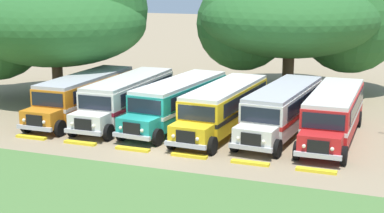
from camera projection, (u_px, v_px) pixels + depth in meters
name	position (u px, v px, depth m)	size (l,w,h in m)	color
ground_plane	(165.00, 150.00, 31.59)	(220.00, 220.00, 0.00)	#937F60
foreground_grass_strip	(100.00, 196.00, 25.04)	(80.00, 8.43, 0.01)	#4C7538
parked_bus_slot_0	(85.00, 94.00, 38.86)	(2.73, 10.85, 2.82)	orange
parked_bus_slot_1	(128.00, 97.00, 37.97)	(2.77, 10.85, 2.82)	silver
parked_bus_slot_2	(179.00, 100.00, 36.87)	(3.52, 10.97, 2.82)	teal
parked_bus_slot_3	(224.00, 106.00, 35.29)	(3.16, 10.90, 2.82)	yellow
parked_bus_slot_4	(283.00, 108.00, 34.76)	(3.40, 10.95, 2.82)	silver
parked_bus_slot_5	(334.00, 112.00, 33.62)	(2.69, 10.84, 2.82)	red
curb_wheelstop_0	(31.00, 137.00, 33.87)	(2.00, 0.36, 0.15)	yellow
curb_wheelstop_1	(80.00, 143.00, 32.70)	(2.00, 0.36, 0.15)	yellow
curb_wheelstop_2	(133.00, 149.00, 31.53)	(2.00, 0.36, 0.15)	yellow
curb_wheelstop_3	(189.00, 156.00, 30.37)	(2.00, 0.36, 0.15)	yellow
curb_wheelstop_4	(250.00, 163.00, 29.20)	(2.00, 0.36, 0.15)	yellow
curb_wheelstop_5	(316.00, 171.00, 28.04)	(2.00, 0.36, 0.15)	yellow
broad_shade_tree	(297.00, 19.00, 46.42)	(16.05, 15.47, 9.98)	brown
secondary_tree	(53.00, 20.00, 43.94)	(15.67, 14.19, 10.67)	brown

